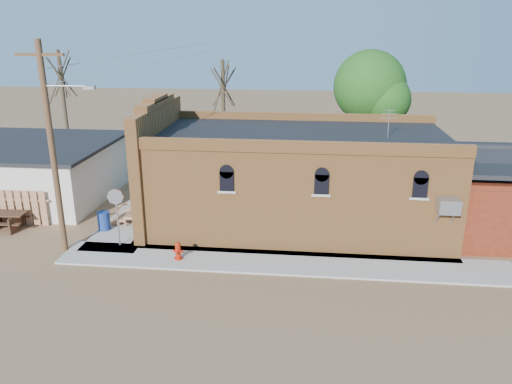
# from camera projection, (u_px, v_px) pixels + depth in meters

# --- Properties ---
(ground) EXTENTS (120.00, 120.00, 0.00)m
(ground) POSITION_uv_depth(u_px,v_px,m) (245.00, 272.00, 20.22)
(ground) COLOR brown
(ground) RESTS_ON ground
(sidewalk_south) EXTENTS (19.00, 2.20, 0.08)m
(sidewalk_south) POSITION_uv_depth(u_px,v_px,m) (283.00, 263.00, 20.90)
(sidewalk_south) COLOR #9E9991
(sidewalk_south) RESTS_ON ground
(sidewalk_west) EXTENTS (2.60, 10.00, 0.08)m
(sidewalk_west) POSITION_uv_depth(u_px,v_px,m) (142.00, 212.00, 26.50)
(sidewalk_west) COLOR #9E9991
(sidewalk_west) RESTS_ON ground
(brick_bar) EXTENTS (16.40, 7.97, 6.30)m
(brick_bar) POSITION_uv_depth(u_px,v_px,m) (292.00, 179.00, 24.49)
(brick_bar) COLOR #AE6D35
(brick_bar) RESTS_ON ground
(red_shed) EXTENTS (5.40, 6.40, 4.30)m
(red_shed) POSITION_uv_depth(u_px,v_px,m) (501.00, 186.00, 23.51)
(red_shed) COLOR #5A1B0F
(red_shed) RESTS_ON ground
(wood_fence) EXTENTS (5.20, 0.10, 1.80)m
(wood_fence) POSITION_uv_depth(u_px,v_px,m) (0.00, 207.00, 24.82)
(wood_fence) COLOR #AE754E
(wood_fence) RESTS_ON ground
(utility_pole) EXTENTS (3.12, 0.26, 9.00)m
(utility_pole) POSITION_uv_depth(u_px,v_px,m) (53.00, 145.00, 20.66)
(utility_pole) COLOR #45301B
(utility_pole) RESTS_ON ground
(tree_bare_near) EXTENTS (2.80, 2.80, 7.65)m
(tree_bare_near) POSITION_uv_depth(u_px,v_px,m) (223.00, 85.00, 30.89)
(tree_bare_near) COLOR #483629
(tree_bare_near) RESTS_ON ground
(tree_bare_far) EXTENTS (2.80, 2.80, 8.16)m
(tree_bare_far) POSITION_uv_depth(u_px,v_px,m) (61.00, 75.00, 32.82)
(tree_bare_far) COLOR #483629
(tree_bare_far) RESTS_ON ground
(tree_leafy) EXTENTS (4.40, 4.40, 8.15)m
(tree_leafy) POSITION_uv_depth(u_px,v_px,m) (370.00, 87.00, 30.45)
(tree_leafy) COLOR #483629
(tree_leafy) RESTS_ON ground
(fire_hydrant) EXTENTS (0.46, 0.45, 0.77)m
(fire_hydrant) POSITION_uv_depth(u_px,v_px,m) (178.00, 251.00, 21.01)
(fire_hydrant) COLOR #A91C09
(fire_hydrant) RESTS_ON sidewalk_south
(stop_sign) EXTENTS (0.72, 0.20, 2.66)m
(stop_sign) POSITION_uv_depth(u_px,v_px,m) (116.00, 202.00, 21.84)
(stop_sign) COLOR #949499
(stop_sign) RESTS_ON sidewalk_south
(trash_barrel) EXTENTS (0.75, 0.75, 0.90)m
(trash_barrel) POSITION_uv_depth(u_px,v_px,m) (104.00, 221.00, 24.05)
(trash_barrel) COLOR navy
(trash_barrel) RESTS_ON sidewalk_west
(picnic_table) EXTENTS (2.13, 1.67, 0.85)m
(picnic_table) POSITION_uv_depth(u_px,v_px,m) (5.00, 218.00, 24.30)
(picnic_table) COLOR #44291B
(picnic_table) RESTS_ON ground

